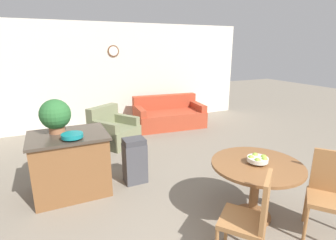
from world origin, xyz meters
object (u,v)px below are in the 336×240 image
at_px(dining_chair_near_left, 251,216).
at_px(potted_plant, 55,115).
at_px(dining_chair_near_right, 329,191).
at_px(teal_bowl, 72,136).
at_px(kitchen_island, 71,163).
at_px(couch, 169,116).
at_px(armchair, 113,131).
at_px(dining_table, 256,176).
at_px(fruit_bowl, 258,159).
at_px(trash_bin, 135,161).

relative_size(dining_chair_near_left, potted_plant, 2.01).
bearing_deg(dining_chair_near_right, dining_chair_near_left, 50.74).
height_order(dining_chair_near_left, teal_bowl, same).
xyz_separation_m(kitchen_island, couch, (2.72, 2.43, -0.17)).
xyz_separation_m(teal_bowl, potted_plant, (-0.17, 0.38, 0.21)).
bearing_deg(armchair, dining_table, -107.27).
relative_size(dining_table, potted_plant, 2.24).
xyz_separation_m(fruit_bowl, teal_bowl, (-1.96, 1.37, 0.15)).
bearing_deg(couch, dining_chair_near_left, -100.28).
xyz_separation_m(dining_table, fruit_bowl, (0.00, -0.00, 0.23)).
xyz_separation_m(dining_table, teal_bowl, (-1.96, 1.37, 0.38)).
xyz_separation_m(kitchen_island, armchair, (1.03, 1.73, -0.17)).
height_order(kitchen_island, armchair, kitchen_island).
distance_m(dining_chair_near_right, fruit_bowl, 0.82).
relative_size(kitchen_island, trash_bin, 1.48).
bearing_deg(kitchen_island, fruit_bowl, -38.81).
xyz_separation_m(dining_chair_near_right, potted_plant, (-2.67, 2.31, 0.62)).
bearing_deg(armchair, couch, -10.94).
bearing_deg(dining_chair_near_left, couch, 35.87).
xyz_separation_m(dining_chair_near_left, kitchen_island, (-1.44, 2.15, -0.09)).
relative_size(kitchen_island, teal_bowl, 3.77).
bearing_deg(kitchen_island, potted_plant, 131.24).
bearing_deg(potted_plant, dining_chair_near_right, -40.84).
relative_size(couch, armchair, 1.62).
relative_size(dining_chair_near_left, fruit_bowl, 3.97).
bearing_deg(fruit_bowl, armchair, 106.17).
bearing_deg(potted_plant, kitchen_island, -48.76).
height_order(dining_table, couch, couch).
distance_m(dining_chair_near_left, trash_bin, 2.12).
distance_m(trash_bin, armchair, 1.84).
height_order(teal_bowl, armchair, teal_bowl).
bearing_deg(trash_bin, dining_chair_near_right, -52.05).
height_order(dining_table, dining_chair_near_left, dining_chair_near_left).
relative_size(dining_chair_near_left, kitchen_island, 0.91).
relative_size(fruit_bowl, kitchen_island, 0.23).
height_order(dining_chair_near_left, dining_chair_near_right, same).
distance_m(fruit_bowl, kitchen_island, 2.59).
distance_m(dining_table, kitchen_island, 2.57).
bearing_deg(armchair, teal_bowl, -150.07).
relative_size(dining_table, teal_bowl, 3.84).
xyz_separation_m(kitchen_island, potted_plant, (-0.13, 0.14, 0.71)).
xyz_separation_m(dining_table, trash_bin, (-1.06, 1.50, -0.21)).
distance_m(dining_chair_near_left, armchair, 3.92).
distance_m(teal_bowl, armchair, 2.30).
xyz_separation_m(dining_chair_near_left, dining_chair_near_right, (1.10, -0.01, 0.00)).
bearing_deg(dining_chair_near_left, dining_chair_near_right, -39.26).
xyz_separation_m(dining_chair_near_right, trash_bin, (-1.61, 2.06, -0.18)).
bearing_deg(teal_bowl, couch, 44.96).
bearing_deg(kitchen_island, trash_bin, -6.32).
relative_size(potted_plant, couch, 0.26).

